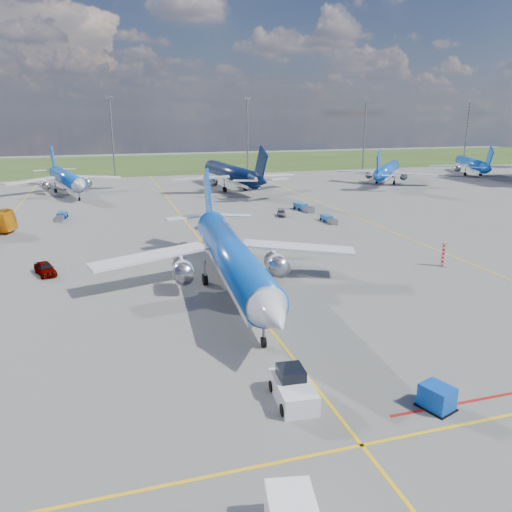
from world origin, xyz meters
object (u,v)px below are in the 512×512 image
object	(u,v)px
bg_jet_ene	(470,175)
service_car_c	(282,213)
service_car_b	(214,224)
baggage_tug_e	(303,208)
warning_post	(444,254)
bg_jet_nnw	(68,193)
pushback_tug	(293,388)
uld_container	(437,397)
baggage_tug_c	(61,216)
baggage_tug_w	(328,219)
main_airliner	(232,290)
service_car_a	(45,268)
bg_jet_ne	(387,183)
bg_jet_n	(231,189)

from	to	relation	value
bg_jet_ene	service_car_c	size ratio (longest dim) A/B	9.19
service_car_b	baggage_tug_e	distance (m)	21.96
warning_post	bg_jet_nnw	xyz separation A→B (m)	(-47.45, 74.57, -1.50)
pushback_tug	uld_container	size ratio (longest dim) A/B	3.19
baggage_tug_e	bg_jet_ene	bearing A→B (deg)	20.77
warning_post	baggage_tug_c	bearing A→B (deg)	137.23
bg_jet_nnw	service_car_c	distance (m)	55.63
bg_jet_nnw	baggage_tug_c	world-z (taller)	bg_jet_nnw
baggage_tug_w	main_airliner	bearing A→B (deg)	-129.94
baggage_tug_c	baggage_tug_w	bearing A→B (deg)	-12.16
bg_jet_nnw	baggage_tug_w	bearing A→B (deg)	-60.42
baggage_tug_e	service_car_a	bearing A→B (deg)	-155.47
baggage_tug_e	bg_jet_nnw	bearing A→B (deg)	132.55
pushback_tug	baggage_tug_w	world-z (taller)	pushback_tug
service_car_b	warning_post	bearing A→B (deg)	-128.52
bg_jet_ne	bg_jet_ene	bearing A→B (deg)	-126.51
uld_container	service_car_b	distance (m)	54.58
bg_jet_ne	main_airliner	xyz separation A→B (m)	(-60.41, -70.41, 0.00)
bg_jet_ne	service_car_c	world-z (taller)	bg_jet_ne
service_car_c	pushback_tug	bearing A→B (deg)	-91.70
bg_jet_ene	uld_container	world-z (taller)	bg_jet_ene
uld_container	baggage_tug_c	bearing A→B (deg)	92.12
bg_jet_nnw	bg_jet_ne	xyz separation A→B (m)	(81.10, -5.25, 0.00)
main_airliner	service_car_c	xyz separation A→B (m)	(18.21, 35.90, 0.56)
bg_jet_n	main_airliner	distance (m)	72.70
bg_jet_ne	baggage_tug_e	xyz separation A→B (m)	(-36.47, -30.80, 0.59)
bg_jet_n	service_car_a	bearing A→B (deg)	52.14
service_car_a	service_car_c	size ratio (longest dim) A/B	1.14
bg_jet_ne	service_car_a	xyz separation A→B (m)	(-79.84, -59.01, 0.75)
uld_container	baggage_tug_e	xyz separation A→B (m)	(16.88, 64.51, -0.18)
bg_jet_nnw	pushback_tug	world-z (taller)	bg_jet_nnw
warning_post	service_car_b	bearing A→B (deg)	128.12
bg_jet_n	service_car_a	world-z (taller)	bg_jet_n
bg_jet_ene	main_airliner	world-z (taller)	main_airliner
service_car_a	service_car_c	bearing A→B (deg)	13.28
bg_jet_n	baggage_tug_e	bearing A→B (deg)	95.98
uld_container	baggage_tug_e	bearing A→B (deg)	56.12
warning_post	service_car_a	xyz separation A→B (m)	(-46.19, 10.31, -0.75)
bg_jet_ne	baggage_tug_w	distance (m)	55.34
main_airliner	baggage_tug_c	bearing A→B (deg)	117.77
service_car_c	baggage_tug_w	distance (m)	9.39
bg_jet_nnw	pushback_tug	bearing A→B (deg)	-92.75
bg_jet_nnw	baggage_tug_c	distance (m)	31.35
warning_post	baggage_tug_e	size ratio (longest dim) A/B	0.52
service_car_c	baggage_tug_w	world-z (taller)	service_car_c
bg_jet_ene	service_car_c	world-z (taller)	bg_jet_ene
baggage_tug_w	baggage_tug_e	xyz separation A→B (m)	(-0.19, 10.99, 0.09)
service_car_a	baggage_tug_e	world-z (taller)	service_car_a
bg_jet_ene	service_car_a	size ratio (longest dim) A/B	8.09
bg_jet_ene	uld_container	bearing A→B (deg)	73.72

